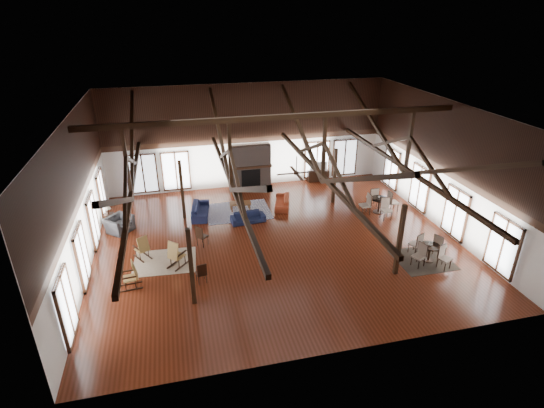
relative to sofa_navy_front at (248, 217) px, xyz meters
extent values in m
plane|color=#592112|center=(0.94, -2.28, -0.25)|extent=(16.00, 16.00, 0.00)
cube|color=black|center=(0.94, -2.28, 5.75)|extent=(16.00, 14.00, 0.02)
cube|color=white|center=(0.94, 4.72, 2.75)|extent=(16.00, 0.02, 6.00)
cube|color=white|center=(0.94, -9.28, 2.75)|extent=(16.00, 0.02, 6.00)
cube|color=white|center=(-7.06, -2.28, 2.75)|extent=(0.02, 14.00, 6.00)
cube|color=white|center=(8.94, -2.28, 2.75)|extent=(0.02, 14.00, 6.00)
cube|color=black|center=(0.94, -2.28, 5.50)|extent=(15.60, 0.18, 0.22)
cube|color=black|center=(-5.06, -2.28, 2.80)|extent=(0.16, 13.70, 0.18)
cube|color=black|center=(-5.06, -2.28, 4.15)|extent=(0.14, 0.14, 2.70)
cube|color=black|center=(-5.06, 1.22, 4.03)|extent=(0.15, 7.07, 3.12)
cube|color=black|center=(-5.06, -5.78, 4.03)|extent=(0.15, 7.07, 3.12)
cube|color=black|center=(-1.06, -2.28, 2.80)|extent=(0.16, 13.70, 0.18)
cube|color=black|center=(-1.06, -2.28, 4.15)|extent=(0.14, 0.14, 2.70)
cube|color=black|center=(-1.06, 1.22, 4.03)|extent=(0.15, 7.07, 3.12)
cube|color=black|center=(-1.06, -5.78, 4.03)|extent=(0.15, 7.07, 3.12)
cube|color=black|center=(2.94, -2.28, 2.80)|extent=(0.16, 13.70, 0.18)
cube|color=black|center=(2.94, -2.28, 4.15)|extent=(0.14, 0.14, 2.70)
cube|color=black|center=(2.94, 1.22, 4.03)|extent=(0.15, 7.07, 3.12)
cube|color=black|center=(2.94, -5.78, 4.03)|extent=(0.15, 7.07, 3.12)
cube|color=black|center=(6.94, -2.28, 2.80)|extent=(0.16, 13.70, 0.18)
cube|color=black|center=(6.94, -2.28, 4.15)|extent=(0.14, 0.14, 2.70)
cube|color=black|center=(6.94, 1.22, 4.03)|extent=(0.15, 7.07, 3.12)
cube|color=black|center=(6.94, -5.78, 4.03)|extent=(0.15, 7.07, 3.12)
cube|color=black|center=(-3.06, -5.78, 1.28)|extent=(0.16, 0.16, 3.05)
cube|color=black|center=(4.94, -5.78, 1.28)|extent=(0.16, 0.16, 3.05)
cube|color=black|center=(-3.06, 1.22, 1.28)|extent=(0.16, 0.16, 3.05)
cube|color=black|center=(4.94, 1.22, 1.28)|extent=(0.16, 0.16, 3.05)
cube|color=brown|center=(0.94, 4.40, 1.05)|extent=(2.40, 0.62, 2.60)
cube|color=black|center=(0.94, 4.08, 0.40)|extent=(1.10, 0.06, 1.10)
cube|color=black|center=(0.94, 4.12, 1.10)|extent=(2.50, 0.20, 0.12)
cylinder|color=black|center=(1.44, -3.28, 3.80)|extent=(0.04, 0.04, 0.70)
cylinder|color=black|center=(1.44, -3.28, 3.45)|extent=(0.20, 0.20, 0.10)
cube|color=black|center=(1.89, -3.28, 3.45)|extent=(0.70, 0.12, 0.02)
cube|color=black|center=(1.44, -2.83, 3.45)|extent=(0.12, 0.70, 0.02)
cube|color=black|center=(0.99, -3.28, 3.45)|extent=(0.70, 0.12, 0.02)
cube|color=black|center=(1.44, -3.73, 3.45)|extent=(0.12, 0.70, 0.02)
imported|color=#151B3B|center=(0.00, 0.00, 0.00)|extent=(1.76, 0.83, 0.50)
imported|color=#151A3A|center=(-2.23, 1.31, 0.05)|extent=(2.14, 1.09, 0.60)
imported|color=#9A381D|center=(2.12, 1.39, 0.02)|extent=(2.00, 1.24, 0.55)
cube|color=brown|center=(-0.15, 1.42, 0.15)|extent=(1.16, 0.65, 0.06)
cube|color=brown|center=(-0.62, 1.24, -0.06)|extent=(0.06, 0.06, 0.37)
cube|color=brown|center=(-0.62, 1.61, -0.06)|extent=(0.06, 0.06, 0.37)
cube|color=brown|center=(0.32, 1.24, -0.06)|extent=(0.06, 0.06, 0.37)
cube|color=brown|center=(0.32, 1.61, -0.06)|extent=(0.06, 0.06, 0.37)
imported|color=#B2B2B2|center=(-0.17, 1.37, 0.27)|extent=(0.20, 0.20, 0.19)
imported|color=#353538|center=(-6.13, 0.51, 0.12)|extent=(1.51, 1.52, 0.74)
cube|color=black|center=(-6.66, 1.31, 0.04)|extent=(0.44, 0.44, 0.58)
cylinder|color=black|center=(-6.66, 1.31, 0.51)|extent=(0.08, 0.08, 0.35)
cone|color=#EDE3C7|center=(-6.66, 1.31, 0.74)|extent=(0.31, 0.31, 0.25)
cube|color=olive|center=(-5.00, -2.19, 0.16)|extent=(0.64, 0.63, 0.05)
cube|color=olive|center=(-4.88, -2.37, 0.49)|extent=(0.49, 0.40, 0.68)
cube|color=black|center=(-5.16, -2.29, -0.22)|extent=(0.48, 0.73, 0.05)
cube|color=black|center=(-4.83, -2.08, -0.22)|extent=(0.48, 0.73, 0.05)
cube|color=olive|center=(-3.53, -3.14, 0.21)|extent=(0.72, 0.72, 0.05)
cube|color=olive|center=(-3.69, -3.32, 0.56)|extent=(0.52, 0.49, 0.75)
cube|color=black|center=(-3.69, -3.00, -0.22)|extent=(0.65, 0.72, 0.05)
cube|color=black|center=(-3.37, -3.29, -0.22)|extent=(0.65, 0.72, 0.05)
cube|color=olive|center=(-5.35, -4.29, 0.17)|extent=(0.51, 0.53, 0.05)
cube|color=olive|center=(-5.13, -4.26, 0.51)|extent=(0.24, 0.50, 0.70)
cube|color=black|center=(-5.33, -4.48, -0.22)|extent=(0.85, 0.14, 0.05)
cube|color=black|center=(-5.37, -4.09, -0.22)|extent=(0.85, 0.14, 0.05)
cube|color=black|center=(-2.39, -1.74, 0.20)|extent=(0.59, 0.59, 0.05)
cube|color=black|center=(-2.52, -1.88, 0.46)|extent=(0.32, 0.32, 0.54)
cylinder|color=black|center=(-2.39, -1.74, -0.03)|extent=(0.03, 0.03, 0.44)
cube|color=black|center=(-2.69, -4.57, 0.16)|extent=(0.45, 0.45, 0.05)
cube|color=black|center=(-2.65, -4.74, 0.41)|extent=(0.38, 0.11, 0.50)
cylinder|color=black|center=(-2.69, -4.57, -0.04)|extent=(0.03, 0.03, 0.41)
cylinder|color=black|center=(6.78, -5.23, 0.45)|extent=(0.83, 0.83, 0.04)
cylinder|color=black|center=(6.78, -5.23, 0.11)|extent=(0.10, 0.10, 0.68)
cylinder|color=black|center=(6.78, -5.23, -0.23)|extent=(0.50, 0.50, 0.04)
cylinder|color=black|center=(6.81, -0.50, 0.52)|extent=(0.90, 0.90, 0.04)
cylinder|color=black|center=(6.81, -0.50, 0.15)|extent=(0.10, 0.10, 0.75)
cylinder|color=black|center=(6.81, -0.50, -0.23)|extent=(0.54, 0.54, 0.04)
imported|color=#B2B2B2|center=(6.77, -5.20, 0.52)|extent=(0.12, 0.12, 0.10)
imported|color=#B2B2B2|center=(6.81, -0.41, 0.59)|extent=(0.14, 0.14, 0.09)
cube|color=black|center=(5.19, 4.47, 0.08)|extent=(1.30, 0.49, 0.65)
imported|color=#B2B2B2|center=(5.19, 4.47, 0.69)|extent=(1.03, 0.26, 0.59)
cube|color=tan|center=(-4.08, -2.75, -0.24)|extent=(2.69, 2.18, 0.01)
cube|color=#1C1D4F|center=(-0.29, 1.29, -0.24)|extent=(3.33, 2.51, 0.01)
cube|color=black|center=(6.58, -5.17, -0.24)|extent=(2.26, 2.05, 0.01)
camera|label=1|loc=(-3.21, -18.52, 9.54)|focal=28.00mm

